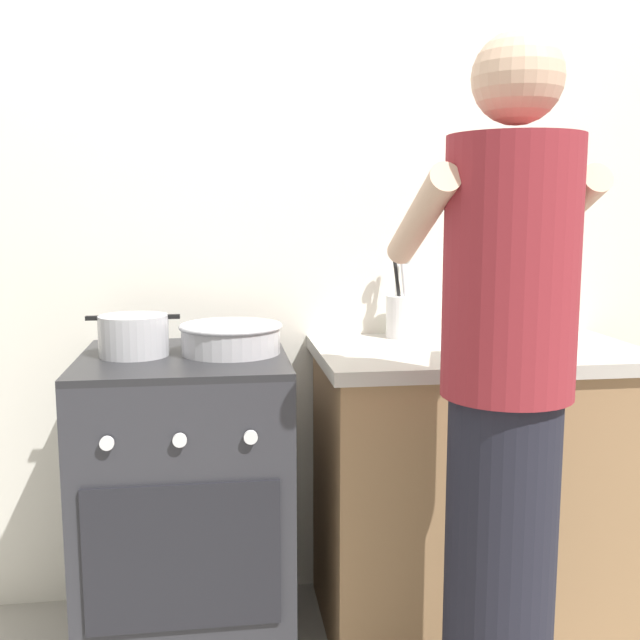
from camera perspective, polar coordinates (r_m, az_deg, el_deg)
back_wall at (r=2.55m, az=2.16°, el=6.86°), size 3.20×0.10×2.50m
countertop at (r=2.46m, az=11.77°, el=-12.36°), size 1.00×0.60×0.90m
stove_range at (r=2.33m, az=-10.17°, el=-13.61°), size 0.60×0.62×0.90m
pot at (r=2.22m, az=-14.11°, el=-1.16°), size 0.27×0.20×0.12m
mixing_bowl at (r=2.21m, az=-6.85°, el=-1.31°), size 0.31×0.31×0.09m
utensil_crock at (r=2.47m, az=6.23°, el=0.81°), size 0.10×0.10×0.32m
spice_bottle at (r=2.34m, az=11.13°, el=-1.04°), size 0.04×0.04×0.08m
oil_bottle at (r=2.43m, az=16.94°, el=0.44°), size 0.07×0.07×0.23m
person at (r=1.77m, az=13.98°, el=-6.85°), size 0.41×0.50×1.70m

